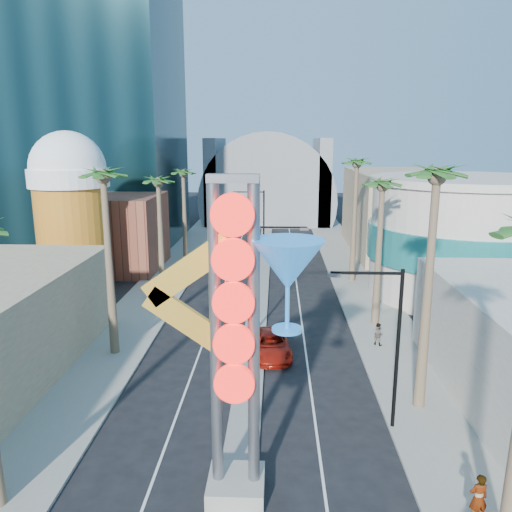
{
  "coord_description": "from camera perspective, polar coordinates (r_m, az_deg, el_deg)",
  "views": [
    {
      "loc": [
        1.48,
        -13.95,
        13.65
      ],
      "look_at": [
        0.02,
        21.41,
        5.43
      ],
      "focal_mm": 35.0,
      "sensor_mm": 36.0,
      "label": 1
    }
  ],
  "objects": [
    {
      "name": "sidewalk_west",
      "position": [
        51.97,
        -9.92,
        -2.26
      ],
      "size": [
        5.0,
        100.0,
        0.15
      ],
      "primitive_type": "cube",
      "color": "gray",
      "rests_on": "ground"
    },
    {
      "name": "sidewalk_east",
      "position": [
        51.43,
        11.27,
        -2.48
      ],
      "size": [
        5.0,
        100.0,
        0.15
      ],
      "primitive_type": "cube",
      "color": "gray",
      "rests_on": "ground"
    },
    {
      "name": "median",
      "position": [
        53.72,
        0.72,
        -1.56
      ],
      "size": [
        1.6,
        84.0,
        0.15
      ],
      "primitive_type": "cube",
      "color": "gray",
      "rests_on": "ground"
    },
    {
      "name": "hotel_tower",
      "position": [
        70.92,
        -18.33,
        21.67
      ],
      "size": [
        20.0,
        20.0,
        50.0
      ],
      "primitive_type": "cube",
      "color": "black",
      "rests_on": "ground"
    },
    {
      "name": "brick_filler_west",
      "position": [
        55.66,
        -15.99,
        2.59
      ],
      "size": [
        10.0,
        10.0,
        8.0
      ],
      "primitive_type": "cube",
      "color": "brown",
      "rests_on": "ground"
    },
    {
      "name": "filler_east",
      "position": [
        64.22,
        15.47,
        4.87
      ],
      "size": [
        10.0,
        20.0,
        10.0
      ],
      "primitive_type": "cube",
      "color": "#9F8367",
      "rests_on": "ground"
    },
    {
      "name": "beer_mug",
      "position": [
        48.03,
        -20.37,
        5.33
      ],
      "size": [
        7.0,
        7.0,
        14.5
      ],
      "color": "#C4721A",
      "rests_on": "ground"
    },
    {
      "name": "turquoise_building",
      "position": [
        47.7,
        22.6,
        1.92
      ],
      "size": [
        16.6,
        16.6,
        10.6
      ],
      "color": "#B8AB9C",
      "rests_on": "ground"
    },
    {
      "name": "canopy",
      "position": [
        86.47,
        1.39,
        6.88
      ],
      "size": [
        22.0,
        16.0,
        22.0
      ],
      "color": "slate",
      "rests_on": "ground"
    },
    {
      "name": "neon_sign",
      "position": [
        18.08,
        0.11,
        -7.47
      ],
      "size": [
        6.53,
        2.6,
        12.55
      ],
      "color": "gray",
      "rests_on": "ground"
    },
    {
      "name": "streetlight_0",
      "position": [
        35.08,
        0.77,
        -1.4
      ],
      "size": [
        3.79,
        0.25,
        8.0
      ],
      "color": "black",
      "rests_on": "ground"
    },
    {
      "name": "streetlight_1",
      "position": [
        58.65,
        0.36,
        4.48
      ],
      "size": [
        3.79,
        0.25,
        8.0
      ],
      "color": "black",
      "rests_on": "ground"
    },
    {
      "name": "streetlight_2",
      "position": [
        24.23,
        14.87,
        -8.72
      ],
      "size": [
        3.45,
        0.25,
        8.0
      ],
      "color": "black",
      "rests_on": "ground"
    },
    {
      "name": "palm_1",
      "position": [
        31.86,
        -16.99,
        7.43
      ],
      "size": [
        2.4,
        2.4,
        12.7
      ],
      "color": "brown",
      "rests_on": "ground"
    },
    {
      "name": "palm_2",
      "position": [
        45.38,
        -11.09,
        7.57
      ],
      "size": [
        2.4,
        2.4,
        11.2
      ],
      "color": "brown",
      "rests_on": "ground"
    },
    {
      "name": "palm_3",
      "position": [
        57.08,
        -8.31,
        8.76
      ],
      "size": [
        2.4,
        2.4,
        11.2
      ],
      "color": "brown",
      "rests_on": "ground"
    },
    {
      "name": "palm_5",
      "position": [
        25.22,
        19.86,
        6.89
      ],
      "size": [
        2.4,
        2.4,
        13.2
      ],
      "color": "brown",
      "rests_on": "ground"
    },
    {
      "name": "palm_6",
      "position": [
        36.92,
        14.22,
        6.9
      ],
      "size": [
        2.4,
        2.4,
        11.7
      ],
      "color": "brown",
      "rests_on": "ground"
    },
    {
      "name": "palm_7",
      "position": [
        48.62,
        11.42,
        9.5
      ],
      "size": [
        2.4,
        2.4,
        12.7
      ],
      "color": "brown",
      "rests_on": "ground"
    },
    {
      "name": "red_pickup",
      "position": [
        32.86,
        1.72,
        -10.07
      ],
      "size": [
        2.88,
        5.47,
        1.47
      ],
      "primitive_type": "imported",
      "rotation": [
        0.0,
        0.0,
        0.09
      ],
      "color": "#AB190D",
      "rests_on": "ground"
    },
    {
      "name": "pedestrian_a",
      "position": [
        21.46,
        24.06,
        -23.96
      ],
      "size": [
        0.76,
        0.55,
        1.92
      ],
      "primitive_type": "imported",
      "rotation": [
        0.0,
        0.0,
        3.28
      ],
      "color": "gray",
      "rests_on": "sidewalk_east"
    },
    {
      "name": "pedestrian_b",
      "position": [
        35.01,
        13.72,
        -8.64
      ],
      "size": [
        0.94,
        0.9,
        1.53
      ],
      "primitive_type": "imported",
      "rotation": [
        0.0,
        0.0,
        2.53
      ],
      "color": "gray",
      "rests_on": "sidewalk_east"
    }
  ]
}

